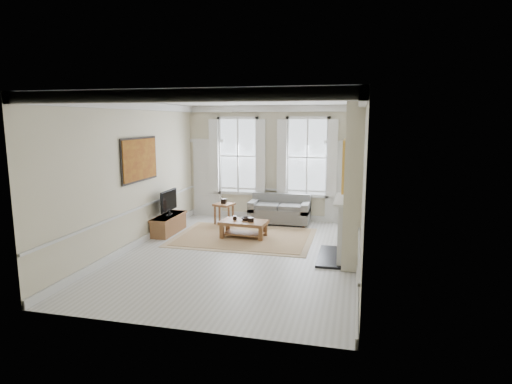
% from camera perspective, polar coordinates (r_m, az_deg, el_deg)
% --- Properties ---
extents(floor, '(7.20, 7.20, 0.00)m').
position_cam_1_polar(floor, '(9.74, -2.07, -8.23)').
color(floor, '#B7B5AD').
rests_on(floor, ground).
extents(ceiling, '(7.20, 7.20, 0.00)m').
position_cam_1_polar(ceiling, '(9.28, -2.20, 12.18)').
color(ceiling, white).
rests_on(ceiling, back_wall).
extents(back_wall, '(5.20, 0.00, 5.20)m').
position_cam_1_polar(back_wall, '(12.84, 2.18, 3.87)').
color(back_wall, beige).
rests_on(back_wall, floor).
extents(left_wall, '(0.00, 7.20, 7.20)m').
position_cam_1_polar(left_wall, '(10.36, -16.14, 2.11)').
color(left_wall, beige).
rests_on(left_wall, floor).
extents(right_wall, '(0.00, 7.20, 7.20)m').
position_cam_1_polar(right_wall, '(9.02, 13.98, 1.15)').
color(right_wall, beige).
rests_on(right_wall, floor).
extents(window_left, '(1.26, 0.20, 2.20)m').
position_cam_1_polar(window_left, '(13.02, -2.41, 4.83)').
color(window_left, '#B2BCC6').
rests_on(window_left, back_wall).
extents(window_right, '(1.26, 0.20, 2.20)m').
position_cam_1_polar(window_right, '(12.61, 6.84, 4.61)').
color(window_right, '#B2BCC6').
rests_on(window_right, back_wall).
extents(door_left, '(0.90, 0.08, 2.30)m').
position_cam_1_polar(door_left, '(13.42, -6.49, 1.69)').
color(door_left, silver).
rests_on(door_left, floor).
extents(door_right, '(0.90, 0.08, 2.30)m').
position_cam_1_polar(door_right, '(12.63, 11.29, 1.08)').
color(door_right, silver).
rests_on(door_right, floor).
extents(painting, '(0.05, 1.66, 1.06)m').
position_cam_1_polar(painting, '(10.56, -15.24, 4.20)').
color(painting, '#A66F1C').
rests_on(painting, left_wall).
extents(chimney_breast, '(0.35, 1.70, 3.38)m').
position_cam_1_polar(chimney_breast, '(9.22, 12.89, 1.37)').
color(chimney_breast, beige).
rests_on(chimney_breast, floor).
extents(hearth, '(0.55, 1.50, 0.05)m').
position_cam_1_polar(hearth, '(9.61, 9.95, -8.47)').
color(hearth, black).
rests_on(hearth, floor).
extents(fireplace, '(0.21, 1.45, 1.33)m').
position_cam_1_polar(fireplace, '(9.41, 11.29, -4.42)').
color(fireplace, silver).
rests_on(fireplace, floor).
extents(mirror, '(0.06, 1.26, 1.06)m').
position_cam_1_polar(mirror, '(9.18, 11.63, 3.58)').
color(mirror, gold).
rests_on(mirror, chimney_breast).
extents(sofa, '(1.73, 0.84, 0.83)m').
position_cam_1_polar(sofa, '(12.51, 3.19, -2.55)').
color(sofa, '#5C5C5A').
rests_on(sofa, floor).
extents(side_table, '(0.61, 0.61, 0.60)m').
position_cam_1_polar(side_table, '(12.37, -4.29, -2.05)').
color(side_table, brown).
rests_on(side_table, floor).
extents(rug, '(3.50, 2.60, 0.02)m').
position_cam_1_polar(rug, '(11.03, -1.63, -6.03)').
color(rug, '#97764E').
rests_on(rug, floor).
extents(coffee_table, '(1.22, 0.77, 0.44)m').
position_cam_1_polar(coffee_table, '(10.94, -1.64, -4.28)').
color(coffee_table, brown).
rests_on(coffee_table, rug).
extents(ceramic_pot_a, '(0.10, 0.10, 0.10)m').
position_cam_1_polar(ceramic_pot_a, '(11.02, -2.83, -3.48)').
color(ceramic_pot_a, black).
rests_on(ceramic_pot_a, coffee_table).
extents(ceramic_pot_b, '(0.15, 0.15, 0.11)m').
position_cam_1_polar(ceramic_pot_b, '(10.81, -0.68, -3.71)').
color(ceramic_pot_b, black).
rests_on(ceramic_pot_b, coffee_table).
extents(bowl, '(0.37, 0.37, 0.07)m').
position_cam_1_polar(bowl, '(10.99, -1.25, -3.59)').
color(bowl, black).
rests_on(bowl, coffee_table).
extents(tv_stand, '(0.43, 1.34, 0.48)m').
position_cam_1_polar(tv_stand, '(11.64, -11.54, -4.22)').
color(tv_stand, brown).
rests_on(tv_stand, floor).
extents(tv, '(0.08, 0.90, 0.68)m').
position_cam_1_polar(tv, '(11.50, -11.55, -1.16)').
color(tv, black).
rests_on(tv, tv_stand).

